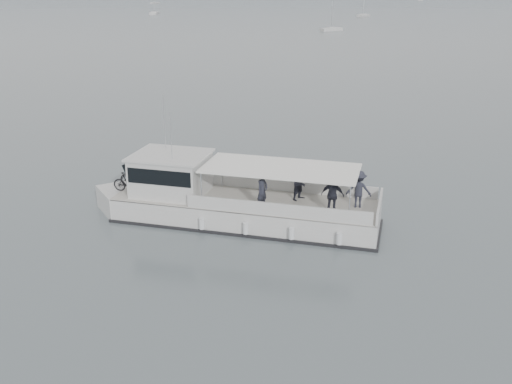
{
  "coord_description": "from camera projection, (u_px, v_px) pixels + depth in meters",
  "views": [
    {
      "loc": [
        -0.23,
        -26.33,
        11.21
      ],
      "look_at": [
        -0.04,
        -0.27,
        1.6
      ],
      "focal_mm": 40.0,
      "sensor_mm": 36.0,
      "label": 1
    }
  ],
  "objects": [
    {
      "name": "tour_boat",
      "position": [
        221.0,
        201.0,
        28.28
      ],
      "size": [
        14.74,
        6.95,
        6.2
      ],
      "rotation": [
        0.0,
        0.0,
        -0.27
      ],
      "color": "silver",
      "rests_on": "ground"
    },
    {
      "name": "ground",
      "position": [
        257.0,
        220.0,
        28.58
      ],
      "size": [
        1400.0,
        1400.0,
        0.0
      ],
      "primitive_type": "plane",
      "color": "#525D61",
      "rests_on": "ground"
    },
    {
      "name": "moored_fleet",
      "position": [
        102.0,
        14.0,
        209.81
      ],
      "size": [
        383.37,
        323.15,
        9.52
      ],
      "color": "silver",
      "rests_on": "ground"
    }
  ]
}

